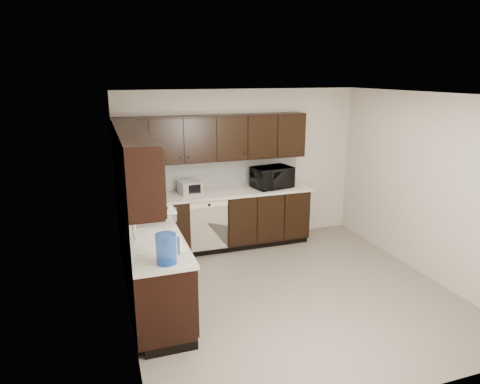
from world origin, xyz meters
The scene contains 20 objects.
floor centered at (0.00, 0.00, 0.00)m, with size 4.00×4.00×0.00m, color gray.
ceiling centered at (0.00, 0.00, 2.50)m, with size 4.00×4.00×0.00m, color white.
wall_back centered at (0.00, 2.00, 1.25)m, with size 4.00×0.02×2.50m, color #BEB2A2.
wall_left centered at (-2.00, 0.00, 1.25)m, with size 0.02×4.00×2.50m, color #BEB2A2.
wall_right centered at (2.00, 0.00, 1.25)m, with size 0.02×4.00×2.50m, color #BEB2A2.
wall_front centered at (0.00, -2.00, 1.25)m, with size 4.00×0.02×2.50m, color #BEB2A2.
lower_cabinets centered at (-1.01, 1.11, 0.41)m, with size 3.00×2.80×0.90m.
countertop centered at (-1.01, 1.11, 0.92)m, with size 3.03×2.83×0.04m.
backsplash centered at (-1.22, 1.32, 1.18)m, with size 3.00×2.80×0.48m.
upper_cabinets centered at (-1.10, 1.20, 1.77)m, with size 3.00×2.80×0.70m.
dishwasher centered at (-0.70, 1.41, 0.55)m, with size 0.58×0.04×0.78m.
sink centered at (-1.68, -0.01, 0.88)m, with size 0.54×0.82×0.42m.
microwave centered at (0.43, 1.68, 1.11)m, with size 0.61×0.42×0.34m, color black.
soap_bottle_a centered at (-1.48, -0.25, 1.03)m, with size 0.08×0.09×0.18m, color gray.
soap_bottle_b centered at (-1.84, 0.72, 1.08)m, with size 0.10×0.11×0.27m, color gray.
toaster_oven centered at (-0.91, 1.72, 1.04)m, with size 0.33×0.25×0.21m, color #AEAEB1.
storage_bin centered at (-1.61, 0.48, 1.03)m, with size 0.46×0.34×0.18m, color white.
blue_pitcher centered at (-1.66, -0.65, 1.09)m, with size 0.20×0.20×0.30m, color #113A9B.
teal_tumbler centered at (-1.52, 1.29, 1.03)m, with size 0.08×0.08×0.19m, color #0B777D.
paper_towel_roll centered at (-1.57, 1.35, 1.11)m, with size 0.15×0.15×0.34m, color silver.
Camera 1 is at (-2.21, -4.53, 2.73)m, focal length 32.00 mm.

